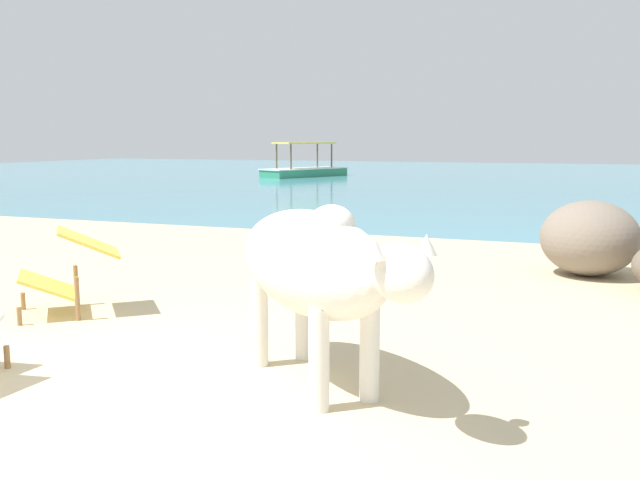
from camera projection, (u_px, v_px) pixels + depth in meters
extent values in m
cube|color=#CCB78E|center=(45.00, 424.00, 3.43)|extent=(18.00, 14.00, 0.04)
cube|color=teal|center=(510.00, 181.00, 23.76)|extent=(60.00, 36.00, 0.03)
cylinder|color=silver|center=(370.00, 352.00, 3.65)|extent=(0.11, 0.11, 0.53)
cylinder|color=silver|center=(319.00, 360.00, 3.52)|extent=(0.11, 0.11, 0.53)
cylinder|color=silver|center=(304.00, 317.00, 4.36)|extent=(0.11, 0.11, 0.53)
cylinder|color=silver|center=(259.00, 323.00, 4.23)|extent=(0.11, 0.11, 0.53)
ellipsoid|color=silver|center=(310.00, 262.00, 3.88)|extent=(1.45, 1.38, 0.58)
ellipsoid|color=silver|center=(401.00, 273.00, 3.07)|extent=(0.45, 0.43, 0.27)
cone|color=silver|center=(426.00, 244.00, 3.11)|extent=(0.14, 0.14, 0.10)
cone|color=silver|center=(375.00, 249.00, 2.99)|extent=(0.14, 0.14, 0.10)
ellipsoid|color=silver|center=(332.00, 223.00, 3.62)|extent=(0.36, 0.36, 0.19)
cylinder|color=olive|center=(7.00, 357.00, 4.20)|extent=(0.04, 0.04, 0.14)
cylinder|color=olive|center=(19.00, 316.00, 5.17)|extent=(0.04, 0.04, 0.14)
cylinder|color=olive|center=(23.00, 301.00, 5.65)|extent=(0.04, 0.04, 0.14)
cylinder|color=olive|center=(77.00, 299.00, 5.30)|extent=(0.04, 0.04, 0.34)
cylinder|color=olive|center=(76.00, 285.00, 5.78)|extent=(0.04, 0.04, 0.34)
cube|color=#EFD14C|center=(48.00, 285.00, 5.46)|extent=(0.67, 0.68, 0.21)
cube|color=#EFD14C|center=(88.00, 242.00, 5.52)|extent=(0.69, 0.70, 0.23)
ellipsoid|color=gray|center=(590.00, 238.00, 7.04)|extent=(1.31, 1.32, 0.77)
cube|color=#338E66|center=(305.00, 173.00, 26.28)|extent=(2.43, 3.74, 0.28)
cube|color=white|center=(305.00, 169.00, 26.26)|extent=(2.50, 3.83, 0.04)
cylinder|color=brown|center=(317.00, 156.00, 27.22)|extent=(0.06, 0.06, 0.95)
cylinder|color=brown|center=(332.00, 156.00, 26.69)|extent=(0.06, 0.06, 0.95)
cylinder|color=brown|center=(277.00, 157.00, 25.69)|extent=(0.06, 0.06, 0.95)
cylinder|color=brown|center=(291.00, 157.00, 25.16)|extent=(0.06, 0.06, 0.95)
cube|color=#EFD14C|center=(305.00, 143.00, 26.12)|extent=(1.85, 2.68, 0.06)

